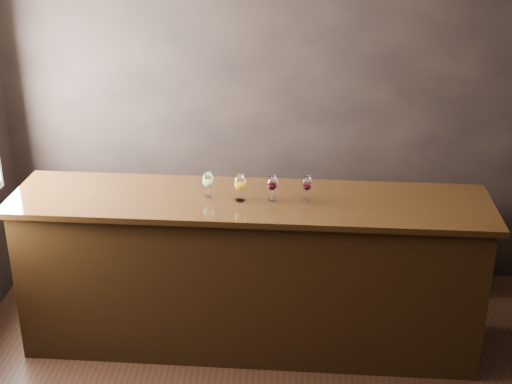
{
  "coord_description": "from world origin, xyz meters",
  "views": [
    {
      "loc": [
        -0.12,
        -3.38,
        3.19
      ],
      "look_at": [
        -0.35,
        1.15,
        1.23
      ],
      "focal_mm": 50.0,
      "sensor_mm": 36.0,
      "label": 1
    }
  ],
  "objects_px": {
    "glass_white": "(208,181)",
    "glass_red_b": "(307,184)",
    "glass_red_a": "(272,184)",
    "glass_amber": "(240,183)",
    "bar_counter": "(250,275)",
    "back_bar_shelf": "(302,242)"
  },
  "relations": [
    {
      "from": "glass_red_a",
      "to": "glass_red_b",
      "type": "distance_m",
      "value": 0.24
    },
    {
      "from": "glass_white",
      "to": "glass_red_b",
      "type": "distance_m",
      "value": 0.69
    },
    {
      "from": "bar_counter",
      "to": "glass_white",
      "type": "xyz_separation_m",
      "value": [
        -0.29,
        0.02,
        0.73
      ]
    },
    {
      "from": "back_bar_shelf",
      "to": "glass_red_b",
      "type": "height_order",
      "value": "glass_red_b"
    },
    {
      "from": "glass_white",
      "to": "glass_amber",
      "type": "bearing_deg",
      "value": -13.9
    },
    {
      "from": "bar_counter",
      "to": "glass_red_a",
      "type": "distance_m",
      "value": 0.75
    },
    {
      "from": "glass_amber",
      "to": "glass_red_a",
      "type": "distance_m",
      "value": 0.22
    },
    {
      "from": "glass_white",
      "to": "glass_red_b",
      "type": "height_order",
      "value": "glass_white"
    },
    {
      "from": "bar_counter",
      "to": "glass_amber",
      "type": "xyz_separation_m",
      "value": [
        -0.06,
        -0.04,
        0.74
      ]
    },
    {
      "from": "glass_red_a",
      "to": "glass_amber",
      "type": "bearing_deg",
      "value": -173.63
    },
    {
      "from": "glass_white",
      "to": "glass_red_b",
      "type": "relative_size",
      "value": 1.02
    },
    {
      "from": "back_bar_shelf",
      "to": "glass_red_a",
      "type": "distance_m",
      "value": 1.29
    },
    {
      "from": "glass_white",
      "to": "glass_amber",
      "type": "relative_size",
      "value": 0.94
    },
    {
      "from": "bar_counter",
      "to": "glass_white",
      "type": "bearing_deg",
      "value": 177.9
    },
    {
      "from": "back_bar_shelf",
      "to": "glass_red_b",
      "type": "bearing_deg",
      "value": -89.87
    },
    {
      "from": "bar_counter",
      "to": "glass_amber",
      "type": "bearing_deg",
      "value": -148.05
    },
    {
      "from": "bar_counter",
      "to": "glass_red_b",
      "type": "distance_m",
      "value": 0.83
    },
    {
      "from": "back_bar_shelf",
      "to": "glass_red_a",
      "type": "height_order",
      "value": "glass_red_a"
    },
    {
      "from": "glass_white",
      "to": "glass_amber",
      "type": "height_order",
      "value": "glass_amber"
    },
    {
      "from": "glass_red_b",
      "to": "bar_counter",
      "type": "bearing_deg",
      "value": -179.71
    },
    {
      "from": "back_bar_shelf",
      "to": "glass_red_b",
      "type": "xyz_separation_m",
      "value": [
        0.0,
        -0.87,
        0.9
      ]
    },
    {
      "from": "glass_red_b",
      "to": "glass_amber",
      "type": "bearing_deg",
      "value": -175.21
    }
  ]
}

